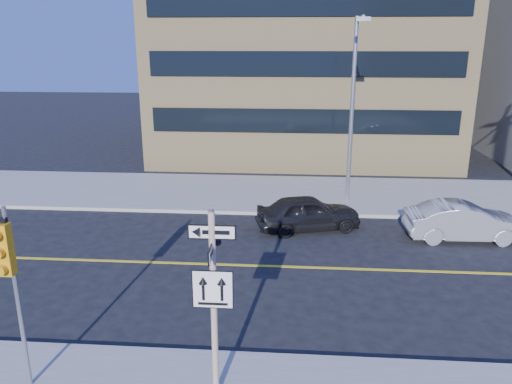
# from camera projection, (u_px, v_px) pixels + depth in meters

# --- Properties ---
(ground) EXTENTS (120.00, 120.00, 0.00)m
(ground) POSITION_uv_depth(u_px,v_px,m) (231.00, 333.00, 12.78)
(ground) COLOR black
(ground) RESTS_ON ground
(sign_pole) EXTENTS (0.92, 0.92, 4.06)m
(sign_pole) POSITION_uv_depth(u_px,v_px,m) (213.00, 295.00, 9.67)
(sign_pole) COLOR silver
(sign_pole) RESTS_ON near_sidewalk
(traffic_signal) EXTENTS (0.32, 0.45, 4.00)m
(traffic_signal) POSITION_uv_depth(u_px,v_px,m) (7.00, 264.00, 9.65)
(traffic_signal) COLOR gray
(traffic_signal) RESTS_ON near_sidewalk
(parked_car_a) EXTENTS (2.68, 4.35, 1.38)m
(parked_car_a) POSITION_uv_depth(u_px,v_px,m) (308.00, 213.00, 19.58)
(parked_car_a) COLOR black
(parked_car_a) RESTS_ON ground
(parked_car_b) EXTENTS (1.63, 4.31, 1.40)m
(parked_car_b) POSITION_uv_depth(u_px,v_px,m) (464.00, 222.00, 18.60)
(parked_car_b) COLOR gray
(parked_car_b) RESTS_ON ground
(streetlight_a) EXTENTS (0.55, 2.25, 8.00)m
(streetlight_a) POSITION_uv_depth(u_px,v_px,m) (353.00, 99.00, 21.37)
(streetlight_a) COLOR gray
(streetlight_a) RESTS_ON far_sidewalk
(building_brick) EXTENTS (18.00, 18.00, 18.00)m
(building_brick) POSITION_uv_depth(u_px,v_px,m) (304.00, 12.00, 33.86)
(building_brick) COLOR tan
(building_brick) RESTS_ON ground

